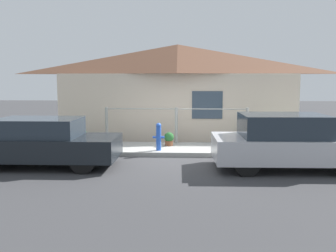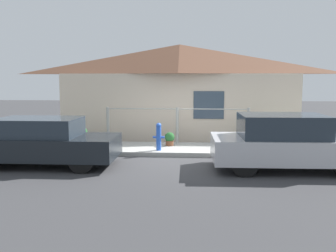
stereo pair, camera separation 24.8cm
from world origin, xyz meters
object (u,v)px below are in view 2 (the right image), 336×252
car_right (286,142)px  fire_hydrant (159,136)px  potted_plant_near_hydrant (170,139)px  potted_plant_corner (277,135)px  car_left (43,142)px  potted_plant_by_fence (80,134)px

car_right → fire_hydrant: 3.81m
car_right → potted_plant_near_hydrant: bearing=140.0°
car_right → potted_plant_corner: car_right is taller
car_right → fire_hydrant: size_ratio=4.51×
car_right → potted_plant_near_hydrant: car_right is taller
car_left → fire_hydrant: size_ratio=4.53×
car_left → car_right: (6.33, -0.00, 0.05)m
car_right → car_left: bearing=179.2°
fire_hydrant → potted_plant_near_hydrant: 0.91m
potted_plant_corner → potted_plant_near_hydrant: bearing=-176.0°
car_right → potted_plant_corner: bearing=80.9°
car_left → potted_plant_corner: size_ratio=6.04×
car_left → potted_plant_near_hydrant: (3.21, 2.54, -0.28)m
car_right → potted_plant_corner: 2.83m
potted_plant_near_hydrant → fire_hydrant: bearing=-108.8°
car_left → fire_hydrant: (2.93, 1.70, -0.07)m
potted_plant_by_fence → potted_plant_corner: (6.53, 0.28, -0.01)m
car_left → potted_plant_by_fence: (0.21, 2.50, -0.15)m
car_right → fire_hydrant: (-3.41, 1.70, -0.13)m
potted_plant_by_fence → potted_plant_corner: size_ratio=1.02×
fire_hydrant → potted_plant_by_fence: 2.83m
car_left → car_right: size_ratio=1.00×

